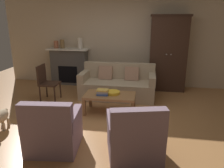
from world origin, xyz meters
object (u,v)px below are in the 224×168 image
Objects in this scene: side_chair_wooden at (46,80)px; armoire at (168,53)px; mantel_vase_cream at (80,43)px; coffee_table at (110,97)px; book_stack at (103,92)px; armchair_near_left at (53,131)px; armchair_near_right at (134,137)px; fruit_bowl at (113,93)px; fireplace at (69,66)px; mantel_vase_bronze at (62,44)px; couch at (118,85)px; mantel_vase_terracotta at (56,44)px; dog at (1,117)px.

armoire is at bearing 24.50° from side_chair_wooden.
mantel_vase_cream is (-2.57, 0.06, 0.22)m from armoire.
book_stack is (-0.15, -0.06, 0.12)m from coffee_table.
armoire reaches higher than armchair_near_left.
side_chair_wooden is (-2.34, 2.04, 0.20)m from armchair_near_right.
coffee_table is 3.59× the size of fruit_bowl.
fireplace is 0.71m from mantel_vase_bronze.
couch is 2.62m from armchair_near_right.
book_stack is at bearing -153.90° from fruit_bowl.
armchair_near_left is at bearing -68.79° from mantel_vase_terracotta.
coffee_table is at bearing 67.48° from armchair_near_left.
mantel_vase_cream reaches higher than armchair_near_right.
coffee_table is at bearing -50.74° from fireplace.
mantel_vase_terracotta is at bearing 126.97° from armchair_near_right.
side_chair_wooden reaches higher than couch.
fruit_bowl is 2.24m from dog.
fruit_bowl reaches higher than coffee_table.
armoire reaches higher than side_chair_wooden.
fireplace reaches higher than fruit_bowl.
side_chair_wooden is at bearing 159.72° from book_stack.
mantel_vase_cream is (0.38, -0.02, 0.71)m from fireplace.
mantel_vase_terracotta is 0.70× the size of mantel_vase_cream.
armoire is 4.45m from dog.
couch is 1.85m from mantel_vase_cream.
mantel_vase_cream reaches higher than fireplace.
book_stack is 2.72m from mantel_vase_bronze.
couch is 3.44× the size of dog.
mantel_vase_bronze reaches higher than dog.
armoire is at bearing 55.57° from fruit_bowl.
fireplace reaches higher than book_stack.
armchair_near_left is at bearing -80.29° from mantel_vase_cream.
book_stack is 1.67m from armchair_near_right.
fruit_bowl is at bearing -55.96° from mantel_vase_cream.
dog is at bearing -150.19° from fruit_bowl.
couch is 2.07× the size of armchair_near_right.
fireplace is at bearing 5.69° from mantel_vase_bronze.
fireplace is 1.43× the size of armchair_near_left.
armchair_near_right is (2.43, -3.49, -0.93)m from mantel_vase_bronze.
fireplace reaches higher than side_chair_wooden.
side_chair_wooden is (-1.71, 0.52, 0.15)m from coffee_table.
mantel_vase_terracotta is (-0.38, -0.02, 0.66)m from fireplace.
couch is 1.82m from side_chair_wooden.
mantel_vase_cream is (-1.30, 1.92, 0.83)m from fruit_bowl.
mantel_vase_cream reaches higher than coffee_table.
book_stack is at bearing 71.74° from armchair_near_left.
book_stack is at bearing -99.59° from couch.
coffee_table is at bearing -44.47° from mantel_vase_terracotta.
coffee_table is (-0.03, -1.02, 0.05)m from couch.
armchair_near_right is at bearing -53.03° from mantel_vase_terracotta.
mantel_vase_bronze is 0.29× the size of side_chair_wooden.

